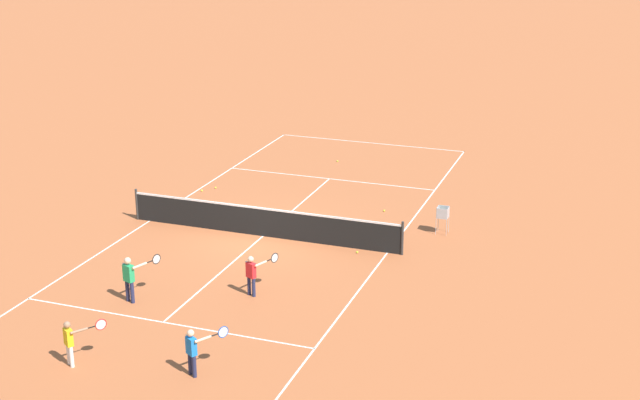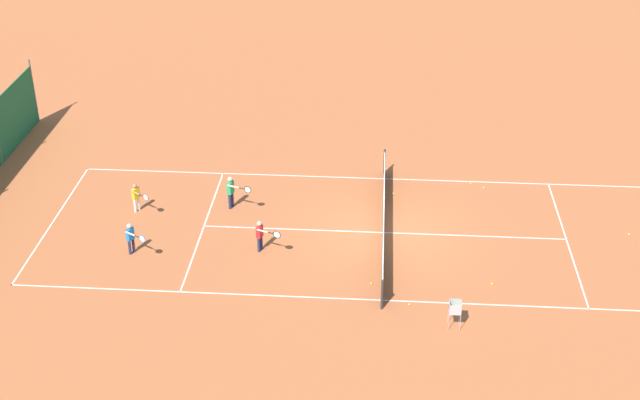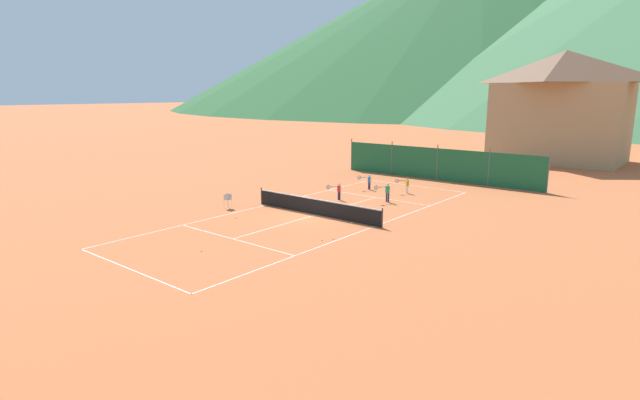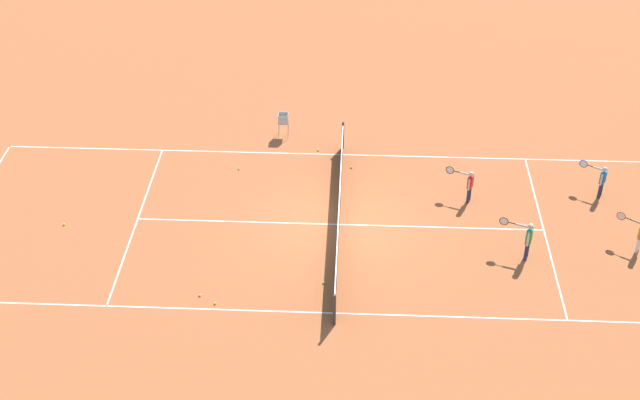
# 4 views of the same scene
# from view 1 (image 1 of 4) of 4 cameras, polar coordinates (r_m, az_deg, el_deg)

# --- Properties ---
(ground_plane) EXTENTS (600.00, 600.00, 0.00)m
(ground_plane) POSITION_cam_1_polar(r_m,az_deg,el_deg) (28.36, -3.67, -2.32)
(ground_plane) COLOR #B25B33
(court_line_markings) EXTENTS (8.25, 23.85, 0.01)m
(court_line_markings) POSITION_cam_1_polar(r_m,az_deg,el_deg) (28.36, -3.67, -2.31)
(court_line_markings) COLOR white
(court_line_markings) RESTS_ON ground
(tennis_net) EXTENTS (9.18, 0.08, 1.06)m
(tennis_net) POSITION_cam_1_polar(r_m,az_deg,el_deg) (28.18, -3.69, -1.37)
(tennis_net) COLOR #2D2D2D
(tennis_net) RESTS_ON ground
(player_near_service) EXTENTS (0.67, 0.89, 1.15)m
(player_near_service) POSITION_cam_1_polar(r_m,az_deg,el_deg) (24.05, -4.33, -4.63)
(player_near_service) COLOR #23284C
(player_near_service) RESTS_ON ground
(player_far_baseline) EXTENTS (0.71, 0.97, 1.28)m
(player_far_baseline) POSITION_cam_1_polar(r_m,az_deg,el_deg) (24.12, -12.05, -4.76)
(player_far_baseline) COLOR #23284C
(player_far_baseline) RESTS_ON ground
(player_far_service) EXTENTS (0.78, 0.82, 1.15)m
(player_far_service) POSITION_cam_1_polar(r_m,az_deg,el_deg) (20.37, -8.09, -9.38)
(player_far_service) COLOR #23284C
(player_far_service) RESTS_ON ground
(player_near_baseline) EXTENTS (0.79, 0.78, 1.12)m
(player_near_baseline) POSITION_cam_1_polar(r_m,az_deg,el_deg) (21.35, -15.65, -8.58)
(player_near_baseline) COLOR white
(player_near_baseline) RESTS_ON ground
(tennis_ball_near_corner) EXTENTS (0.07, 0.07, 0.07)m
(tennis_ball_near_corner) POSITION_cam_1_polar(r_m,az_deg,el_deg) (36.14, 1.12, 2.50)
(tennis_ball_near_corner) COLOR #CCE033
(tennis_ball_near_corner) RESTS_ON ground
(tennis_ball_mid_court) EXTENTS (0.07, 0.07, 0.07)m
(tennis_ball_mid_court) POSITION_cam_1_polar(r_m,az_deg,el_deg) (30.53, 4.12, -0.68)
(tennis_ball_mid_court) COLOR #CCE033
(tennis_ball_mid_court) RESTS_ON ground
(tennis_ball_by_net_right) EXTENTS (0.07, 0.07, 0.07)m
(tennis_ball_by_net_right) POSITION_cam_1_polar(r_m,az_deg,el_deg) (32.80, -7.57, 0.60)
(tennis_ball_by_net_right) COLOR #CCE033
(tennis_ball_by_net_right) RESTS_ON ground
(tennis_ball_by_net_left) EXTENTS (0.07, 0.07, 0.07)m
(tennis_ball_by_net_left) POSITION_cam_1_polar(r_m,az_deg,el_deg) (33.07, -6.71, 0.79)
(tennis_ball_by_net_left) COLOR #CCE033
(tennis_ball_by_net_left) RESTS_ON ground
(tennis_ball_alley_left) EXTENTS (0.07, 0.07, 0.07)m
(tennis_ball_alley_left) POSITION_cam_1_polar(r_m,az_deg,el_deg) (27.80, 5.24, -2.74)
(tennis_ball_alley_left) COLOR #CCE033
(tennis_ball_alley_left) RESTS_ON ground
(tennis_ball_alley_right) EXTENTS (0.07, 0.07, 0.07)m
(tennis_ball_alley_right) POSITION_cam_1_polar(r_m,az_deg,el_deg) (26.99, 2.40, -3.35)
(tennis_ball_alley_right) COLOR #CCE033
(tennis_ball_alley_right) RESTS_ON ground
(tennis_ball_far_corner) EXTENTS (0.07, 0.07, 0.07)m
(tennis_ball_far_corner) POSITION_cam_1_polar(r_m,az_deg,el_deg) (29.85, -8.44, -1.32)
(tennis_ball_far_corner) COLOR #CCE033
(tennis_ball_far_corner) RESTS_ON ground
(ball_hopper) EXTENTS (0.36, 0.36, 0.89)m
(ball_hopper) POSITION_cam_1_polar(r_m,az_deg,el_deg) (28.56, 7.87, -0.90)
(ball_hopper) COLOR #B7B7BC
(ball_hopper) RESTS_ON ground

